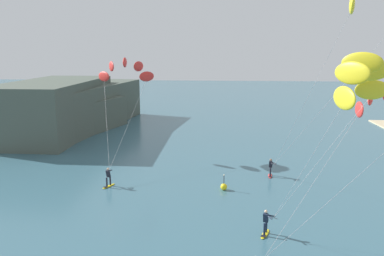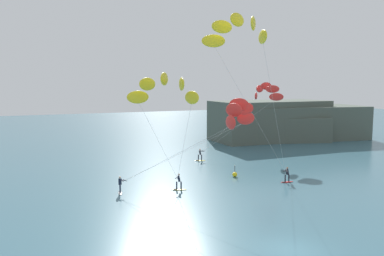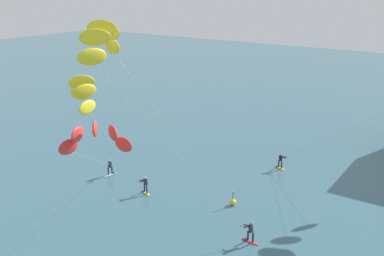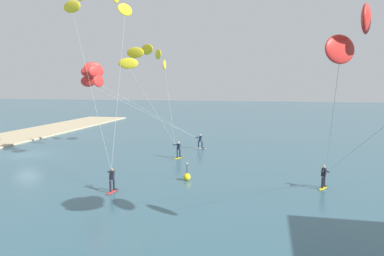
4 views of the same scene
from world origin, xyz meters
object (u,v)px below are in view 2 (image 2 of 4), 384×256
kitesurfer_nearshore (239,36)px  kitesurfer_mid_water (165,92)px  marker_buoy (235,174)px  kitesurfer_far_out (233,116)px  kitesurfer_downwind (264,93)px

kitesurfer_nearshore → kitesurfer_mid_water: (-5.63, 2.64, -4.62)m
marker_buoy → kitesurfer_far_out: bearing=-120.5°
kitesurfer_nearshore → marker_buoy: (4.92, 9.21, -14.15)m
kitesurfer_nearshore → kitesurfer_mid_water: size_ratio=1.42×
kitesurfer_mid_water → kitesurfer_downwind: size_ratio=0.88×
kitesurfer_far_out → kitesurfer_downwind: 26.74m
kitesurfer_nearshore → kitesurfer_far_out: bearing=-141.2°
marker_buoy → kitesurfer_nearshore: bearing=-118.1°
kitesurfer_far_out → kitesurfer_downwind: kitesurfer_downwind is taller
kitesurfer_mid_water → marker_buoy: 15.66m
kitesurfer_far_out → kitesurfer_downwind: (16.70, 20.85, 1.21)m
kitesurfer_nearshore → kitesurfer_downwind: size_ratio=1.25×
kitesurfer_downwind → marker_buoy: kitesurfer_downwind is taller
kitesurfer_far_out → marker_buoy: kitesurfer_far_out is taller
kitesurfer_downwind → kitesurfer_far_out: bearing=-128.7°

